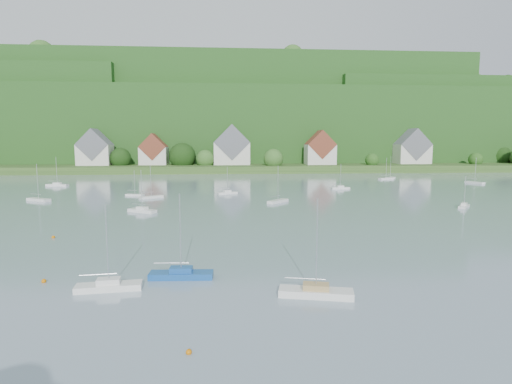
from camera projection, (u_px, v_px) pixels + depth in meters
far_shore_strip at (221, 166)px, 198.53m from camera, size 600.00×60.00×3.00m
forested_ridge at (223, 127)px, 263.89m from camera, size 620.00×181.22×69.89m
village_building_0 at (95, 150)px, 180.70m from camera, size 14.00×10.40×16.00m
village_building_1 at (154, 152)px, 184.59m from camera, size 12.00×9.36×14.00m
village_building_2 at (232, 148)px, 185.96m from camera, size 16.00×11.44×18.00m
village_building_3 at (320, 150)px, 186.99m from camera, size 13.00×10.40×15.50m
village_building_4 at (412, 150)px, 194.21m from camera, size 15.00×10.40×16.50m
near_sailboat_0 at (109, 285)px, 36.43m from camera, size 5.81×2.20×7.65m
near_sailboat_1 at (181, 274)px, 39.60m from camera, size 6.15×1.97×8.20m
near_sailboat_2 at (316, 291)px, 34.88m from camera, size 6.48×3.09×8.44m
mooring_buoy_0 at (189, 354)px, 25.48m from camera, size 0.39×0.39×0.39m
mooring_buoy_1 at (116, 280)px, 39.03m from camera, size 0.43×0.43×0.43m
mooring_buoy_2 at (291, 297)px, 34.73m from camera, size 0.42×0.42×0.42m
mooring_buoy_3 at (53, 238)px, 56.21m from camera, size 0.46×0.46×0.46m
mooring_buoy_5 at (44, 282)px, 38.44m from camera, size 0.44×0.44×0.44m
far_sailboat_cluster at (246, 188)px, 115.57m from camera, size 191.24×70.97×8.71m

